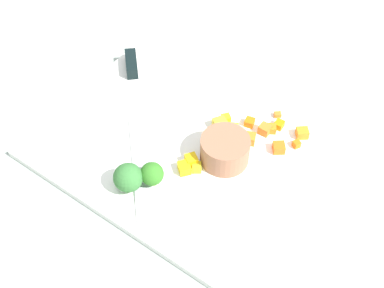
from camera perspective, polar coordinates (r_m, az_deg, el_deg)
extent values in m
plane|color=#8E9C92|center=(0.83, 0.00, -0.96)|extent=(4.00, 4.00, 0.00)
cube|color=white|center=(0.82, 0.00, -0.70)|extent=(0.46, 0.34, 0.01)
cylinder|color=#996449|center=(0.79, 3.59, -0.63)|extent=(0.07, 0.07, 0.04)
cube|color=silver|center=(0.80, -5.54, -2.49)|extent=(0.15, 0.16, 0.00)
cube|color=black|center=(0.94, -6.57, 8.63)|extent=(0.05, 0.06, 0.02)
cube|color=orange|center=(0.85, 8.59, 1.66)|extent=(0.02, 0.02, 0.01)
cube|color=orange|center=(0.85, 11.86, 1.17)|extent=(0.02, 0.02, 0.01)
cube|color=orange|center=(0.87, 9.26, 3.15)|extent=(0.01, 0.01, 0.01)
cube|color=orange|center=(0.82, 9.39, -0.40)|extent=(0.02, 0.02, 0.01)
cube|color=orange|center=(0.83, 11.26, -0.01)|extent=(0.01, 0.01, 0.01)
cube|color=orange|center=(0.83, 6.29, 0.58)|extent=(0.02, 0.02, 0.02)
cube|color=orange|center=(0.84, 7.90, 1.58)|extent=(0.02, 0.02, 0.02)
cube|color=orange|center=(0.85, 6.26, 2.35)|extent=(0.02, 0.02, 0.01)
cube|color=orange|center=(0.86, 9.42, 2.08)|extent=(0.01, 0.02, 0.01)
cube|color=yellow|center=(0.79, -0.07, -1.81)|extent=(0.02, 0.02, 0.02)
cube|color=yellow|center=(0.84, 3.14, 2.03)|extent=(0.03, 0.03, 0.02)
cube|color=yellow|center=(0.84, 4.39, 1.57)|extent=(0.02, 0.02, 0.02)
cube|color=yellow|center=(0.79, 0.52, -2.56)|extent=(0.02, 0.02, 0.01)
cube|color=yellow|center=(0.79, -0.84, -2.62)|extent=(0.03, 0.03, 0.02)
cube|color=yellow|center=(0.85, 3.70, 2.71)|extent=(0.02, 0.02, 0.02)
cylinder|color=#91B36C|center=(0.78, -4.30, -3.97)|extent=(0.01, 0.01, 0.01)
sphere|color=#327523|center=(0.76, -4.37, -3.24)|extent=(0.04, 0.04, 0.04)
cylinder|color=#96B65A|center=(0.78, -6.81, -4.43)|extent=(0.02, 0.02, 0.01)
sphere|color=#347233|center=(0.76, -6.94, -3.63)|extent=(0.04, 0.04, 0.04)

